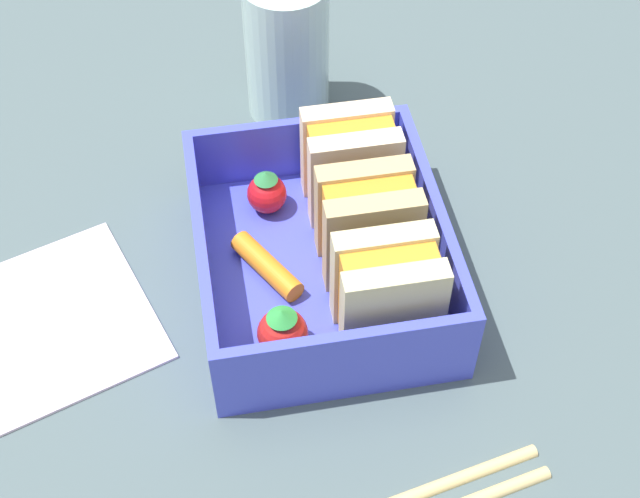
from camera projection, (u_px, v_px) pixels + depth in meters
The scene contains 11 objects.
ground_plane at pixel (320, 289), 53.38cm from camera, with size 120.00×120.00×2.00cm, color #465758.
bento_tray at pixel (320, 272), 52.16cm from camera, with size 16.52×13.81×1.20cm, color #424CD5.
bento_rim at pixel (320, 242), 50.10cm from camera, with size 16.52×13.81×4.23cm.
sandwich_left at pixel (350, 164), 52.79cm from camera, with size 3.94×5.40×6.20cm.
sandwich_center_left at pixel (368, 224), 49.66cm from camera, with size 3.94×5.40×6.20cm.
sandwich_center at pixel (387, 292), 46.52cm from camera, with size 3.94×5.40×6.20cm.
strawberry_far_left at pixel (267, 192), 53.71cm from camera, with size 2.41×2.41×3.01cm.
carrot_stick_far_left at pixel (267, 265), 50.93cm from camera, with size 1.29×1.29×5.17cm, color orange.
strawberry_left at pixel (283, 332), 46.86cm from camera, with size 2.72×2.72×3.32cm.
drinking_glass at pixel (287, 49), 58.96cm from camera, with size 5.60×5.60×9.81cm, color silver.
folded_napkin at pixel (47, 323), 50.27cm from camera, with size 11.33×11.23×0.40cm, color silver.
Camera 1 is at (32.31, -5.78, 41.17)cm, focal length 50.00 mm.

